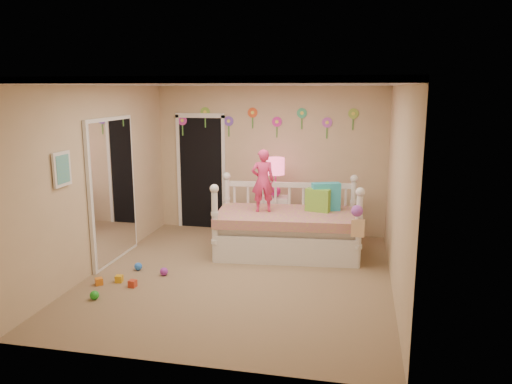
% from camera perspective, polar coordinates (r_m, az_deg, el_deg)
% --- Properties ---
extents(floor, '(4.00, 4.50, 0.01)m').
position_cam_1_polar(floor, '(6.85, -1.87, -9.61)').
color(floor, '#7F684C').
rests_on(floor, ground).
extents(ceiling, '(4.00, 4.50, 0.01)m').
position_cam_1_polar(ceiling, '(6.38, -2.03, 12.69)').
color(ceiling, white).
rests_on(ceiling, floor).
extents(back_wall, '(4.00, 0.01, 2.60)m').
position_cam_1_polar(back_wall, '(8.66, 1.59, 3.84)').
color(back_wall, tan).
rests_on(back_wall, floor).
extents(left_wall, '(0.01, 4.50, 2.60)m').
position_cam_1_polar(left_wall, '(7.22, -17.56, 1.68)').
color(left_wall, tan).
rests_on(left_wall, floor).
extents(right_wall, '(0.01, 4.50, 2.60)m').
position_cam_1_polar(right_wall, '(6.33, 15.94, 0.40)').
color(right_wall, tan).
rests_on(right_wall, floor).
extents(crown_molding, '(4.00, 4.50, 0.06)m').
position_cam_1_polar(crown_molding, '(6.38, -2.03, 12.42)').
color(crown_molding, white).
rests_on(crown_molding, ceiling).
extents(daybed, '(2.27, 1.36, 1.18)m').
position_cam_1_polar(daybed, '(7.59, 3.63, -2.81)').
color(daybed, white).
rests_on(daybed, floor).
extents(pillow_turquoise, '(0.46, 0.29, 0.43)m').
position_cam_1_polar(pillow_turquoise, '(7.69, 8.01, -0.54)').
color(pillow_turquoise, '#29B8CF').
rests_on(pillow_turquoise, daybed).
extents(pillow_lime, '(0.39, 0.22, 0.35)m').
position_cam_1_polar(pillow_lime, '(7.62, 7.08, -0.95)').
color(pillow_lime, '#79BB39').
rests_on(pillow_lime, daybed).
extents(child, '(0.40, 0.32, 0.96)m').
position_cam_1_polar(child, '(7.51, 0.79, 1.31)').
color(child, '#EB3572').
rests_on(child, daybed).
extents(nightstand, '(0.46, 0.37, 0.73)m').
position_cam_1_polar(nightstand, '(8.38, 2.21, -2.97)').
color(nightstand, white).
rests_on(nightstand, floor).
extents(table_lamp, '(0.30, 0.30, 0.65)m').
position_cam_1_polar(table_lamp, '(8.22, 2.25, 2.42)').
color(table_lamp, '#E01D8B').
rests_on(table_lamp, nightstand).
extents(closet_doorway, '(0.90, 0.04, 2.07)m').
position_cam_1_polar(closet_doorway, '(8.99, -6.31, 2.36)').
color(closet_doorway, black).
rests_on(closet_doorway, back_wall).
extents(flower_decals, '(3.40, 0.02, 0.50)m').
position_cam_1_polar(flower_decals, '(8.60, 1.00, 8.07)').
color(flower_decals, '#B2668C').
rests_on(flower_decals, back_wall).
extents(mirror_closet, '(0.07, 1.30, 2.10)m').
position_cam_1_polar(mirror_closet, '(7.51, -16.07, 0.20)').
color(mirror_closet, white).
rests_on(mirror_closet, left_wall).
extents(wall_picture, '(0.05, 0.34, 0.42)m').
position_cam_1_polar(wall_picture, '(6.41, -21.36, 2.46)').
color(wall_picture, white).
rests_on(wall_picture, left_wall).
extents(hanging_bag, '(0.20, 0.16, 0.36)m').
position_cam_1_polar(hanging_bag, '(6.92, 11.45, -3.39)').
color(hanging_bag, beige).
rests_on(hanging_bag, daybed).
extents(toy_scatter, '(1.25, 1.51, 0.11)m').
position_cam_1_polar(toy_scatter, '(6.86, -14.41, -9.47)').
color(toy_scatter, '#996666').
rests_on(toy_scatter, floor).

